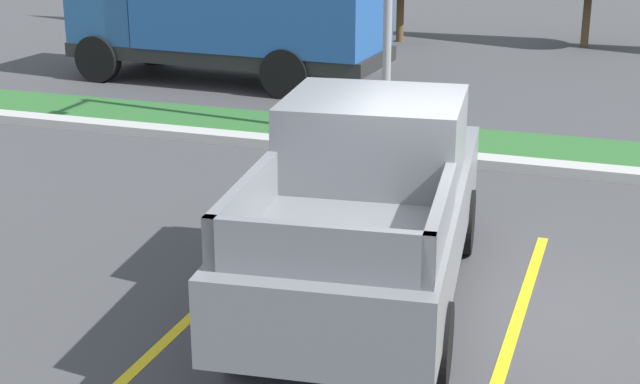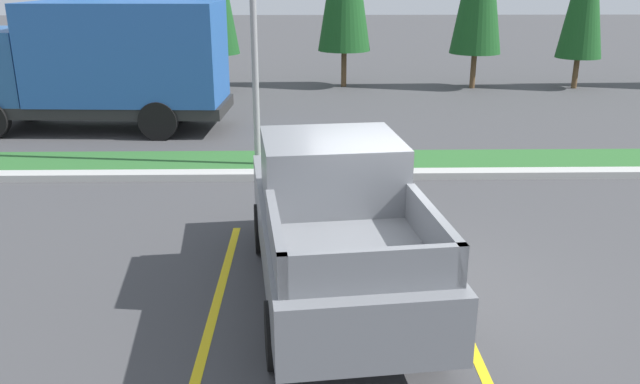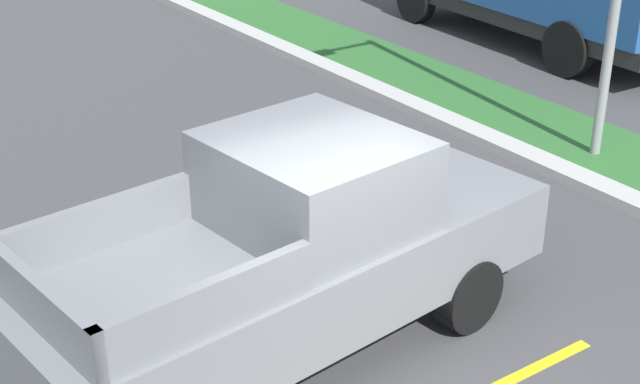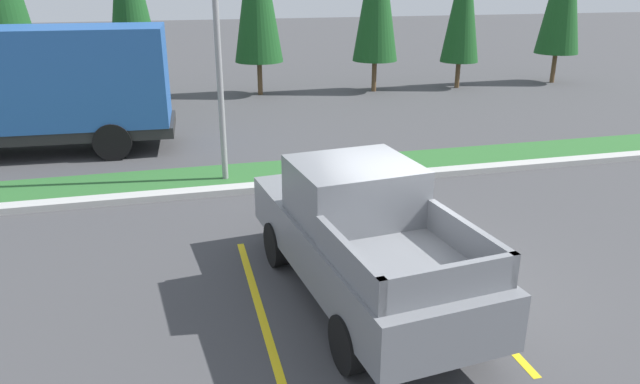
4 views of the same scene
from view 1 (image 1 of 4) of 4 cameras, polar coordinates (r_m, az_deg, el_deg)
The scene contains 6 objects.
ground_plane at distance 9.78m, azimuth 8.53°, elevation -6.86°, with size 120.00×120.00×0.00m, color #424244.
parking_line_near at distance 10.29m, azimuth -5.51°, elevation -5.38°, with size 0.12×4.80×0.01m, color yellow.
parking_line_far at distance 9.53m, azimuth 11.91°, elevation -7.74°, with size 0.12×4.80×0.01m, color yellow.
curb_strip at distance 14.40m, azimuth 12.29°, elevation 1.62°, with size 56.00×0.40×0.15m, color #B2B2AD.
grass_median at distance 15.46m, azimuth 12.80°, elevation 2.58°, with size 56.00×1.80×0.06m, color #2D662D.
pickup_truck_main at distance 9.45m, azimuth 3.00°, elevation -0.76°, with size 2.48×5.41×2.10m.
Camera 1 is at (1.47, -8.72, 4.16)m, focal length 52.42 mm.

